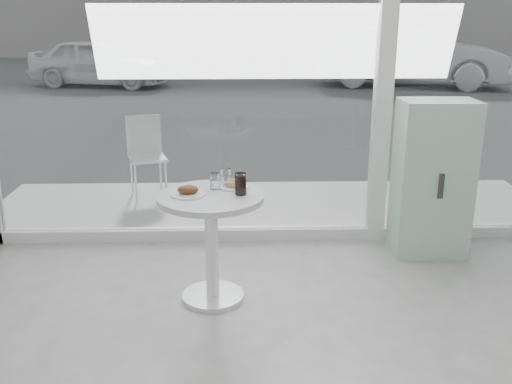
{
  "coord_description": "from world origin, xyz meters",
  "views": [
    {
      "loc": [
        -0.3,
        -1.74,
        1.94
      ],
      "look_at": [
        -0.2,
        1.7,
        0.85
      ],
      "focal_mm": 40.0,
      "sensor_mm": 36.0,
      "label": 1
    }
  ],
  "objects_px": {
    "main_table": "(211,225)",
    "car_silver": "(411,56)",
    "plate_fritter": "(189,192)",
    "car_white": "(100,62)",
    "water_tumbler_b": "(226,178)",
    "mint_cabinet": "(432,179)",
    "plate_donut": "(234,185)",
    "patio_chair": "(146,151)",
    "water_tumbler_a": "(215,182)",
    "cola_glass": "(241,184)"
  },
  "relations": [
    {
      "from": "car_silver",
      "to": "cola_glass",
      "type": "xyz_separation_m",
      "value": [
        -4.57,
        -11.69,
        0.04
      ]
    },
    {
      "from": "cola_glass",
      "to": "water_tumbler_a",
      "type": "bearing_deg",
      "value": 143.71
    },
    {
      "from": "patio_chair",
      "to": "car_white",
      "type": "relative_size",
      "value": 0.23
    },
    {
      "from": "main_table",
      "to": "water_tumbler_b",
      "type": "distance_m",
      "value": 0.37
    },
    {
      "from": "mint_cabinet",
      "to": "car_white",
      "type": "relative_size",
      "value": 0.34
    },
    {
      "from": "water_tumbler_a",
      "to": "water_tumbler_b",
      "type": "xyz_separation_m",
      "value": [
        0.07,
        0.09,
        0.0
      ]
    },
    {
      "from": "car_white",
      "to": "plate_fritter",
      "type": "height_order",
      "value": "car_white"
    },
    {
      "from": "water_tumbler_b",
      "to": "main_table",
      "type": "bearing_deg",
      "value": -113.83
    },
    {
      "from": "mint_cabinet",
      "to": "patio_chair",
      "type": "relative_size",
      "value": 1.51
    },
    {
      "from": "cola_glass",
      "to": "car_white",
      "type": "bearing_deg",
      "value": 107.16
    },
    {
      "from": "mint_cabinet",
      "to": "water_tumbler_b",
      "type": "relative_size",
      "value": 10.66
    },
    {
      "from": "car_white",
      "to": "water_tumbler_b",
      "type": "bearing_deg",
      "value": -148.04
    },
    {
      "from": "plate_fritter",
      "to": "plate_donut",
      "type": "bearing_deg",
      "value": 28.84
    },
    {
      "from": "car_silver",
      "to": "water_tumbler_b",
      "type": "xyz_separation_m",
      "value": [
        -4.68,
        -11.47,
        0.02
      ]
    },
    {
      "from": "main_table",
      "to": "plate_fritter",
      "type": "xyz_separation_m",
      "value": [
        -0.14,
        -0.01,
        0.25
      ]
    },
    {
      "from": "main_table",
      "to": "plate_fritter",
      "type": "distance_m",
      "value": 0.29
    },
    {
      "from": "plate_fritter",
      "to": "car_white",
      "type": "bearing_deg",
      "value": 105.62
    },
    {
      "from": "patio_chair",
      "to": "plate_fritter",
      "type": "bearing_deg",
      "value": -91.95
    },
    {
      "from": "car_white",
      "to": "water_tumbler_b",
      "type": "xyz_separation_m",
      "value": [
        3.61,
        -11.82,
        0.19
      ]
    },
    {
      "from": "main_table",
      "to": "water_tumbler_b",
      "type": "xyz_separation_m",
      "value": [
        0.1,
        0.22,
        0.27
      ]
    },
    {
      "from": "plate_fritter",
      "to": "cola_glass",
      "type": "bearing_deg",
      "value": 1.73
    },
    {
      "from": "plate_donut",
      "to": "water_tumbler_a",
      "type": "distance_m",
      "value": 0.14
    },
    {
      "from": "mint_cabinet",
      "to": "patio_chair",
      "type": "height_order",
      "value": "mint_cabinet"
    },
    {
      "from": "cola_glass",
      "to": "patio_chair",
      "type": "bearing_deg",
      "value": 113.78
    },
    {
      "from": "plate_donut",
      "to": "plate_fritter",
      "type": "bearing_deg",
      "value": -151.16
    },
    {
      "from": "main_table",
      "to": "water_tumbler_a",
      "type": "xyz_separation_m",
      "value": [
        0.03,
        0.13,
        0.27
      ]
    },
    {
      "from": "main_table",
      "to": "car_silver",
      "type": "bearing_deg",
      "value": 67.78
    },
    {
      "from": "water_tumbler_a",
      "to": "cola_glass",
      "type": "xyz_separation_m",
      "value": [
        0.18,
        -0.13,
        0.02
      ]
    },
    {
      "from": "mint_cabinet",
      "to": "plate_donut",
      "type": "xyz_separation_m",
      "value": [
        -1.61,
        -0.61,
        0.15
      ]
    },
    {
      "from": "patio_chair",
      "to": "car_silver",
      "type": "relative_size",
      "value": 0.17
    },
    {
      "from": "car_white",
      "to": "water_tumbler_a",
      "type": "height_order",
      "value": "car_white"
    },
    {
      "from": "patio_chair",
      "to": "cola_glass",
      "type": "distance_m",
      "value": 2.48
    },
    {
      "from": "car_white",
      "to": "water_tumbler_a",
      "type": "relative_size",
      "value": 32.79
    },
    {
      "from": "car_silver",
      "to": "plate_fritter",
      "type": "height_order",
      "value": "car_silver"
    },
    {
      "from": "patio_chair",
      "to": "plate_donut",
      "type": "distance_m",
      "value": 2.31
    },
    {
      "from": "car_silver",
      "to": "water_tumbler_b",
      "type": "height_order",
      "value": "car_silver"
    },
    {
      "from": "plate_donut",
      "to": "cola_glass",
      "type": "relative_size",
      "value": 1.42
    },
    {
      "from": "mint_cabinet",
      "to": "plate_donut",
      "type": "relative_size",
      "value": 6.11
    },
    {
      "from": "plate_fritter",
      "to": "water_tumbler_b",
      "type": "distance_m",
      "value": 0.34
    },
    {
      "from": "car_white",
      "to": "plate_fritter",
      "type": "relative_size",
      "value": 16.13
    },
    {
      "from": "main_table",
      "to": "car_silver",
      "type": "xyz_separation_m",
      "value": [
        4.78,
        11.69,
        0.25
      ]
    },
    {
      "from": "plate_fritter",
      "to": "plate_donut",
      "type": "relative_size",
      "value": 1.11
    },
    {
      "from": "plate_donut",
      "to": "mint_cabinet",
      "type": "bearing_deg",
      "value": 20.83
    },
    {
      "from": "water_tumbler_a",
      "to": "water_tumbler_b",
      "type": "bearing_deg",
      "value": 52.18
    },
    {
      "from": "patio_chair",
      "to": "water_tumbler_a",
      "type": "bearing_deg",
      "value": -86.82
    },
    {
      "from": "patio_chair",
      "to": "car_silver",
      "type": "bearing_deg",
      "value": 41.64
    },
    {
      "from": "car_silver",
      "to": "plate_fritter",
      "type": "bearing_deg",
      "value": 171.22
    },
    {
      "from": "car_silver",
      "to": "water_tumbler_a",
      "type": "bearing_deg",
      "value": 171.69
    },
    {
      "from": "main_table",
      "to": "mint_cabinet",
      "type": "distance_m",
      "value": 1.93
    },
    {
      "from": "car_white",
      "to": "water_tumbler_a",
      "type": "xyz_separation_m",
      "value": [
        3.54,
        -11.92,
        0.18
      ]
    }
  ]
}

